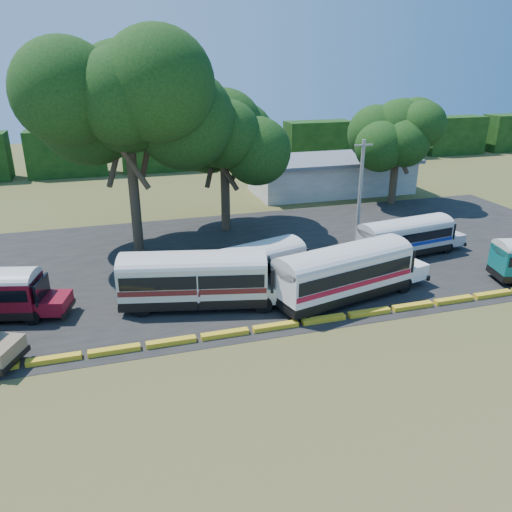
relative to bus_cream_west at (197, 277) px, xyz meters
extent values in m
plane|color=#3B4E1A|center=(2.25, -5.08, -2.03)|extent=(160.00, 160.00, 0.00)
cube|color=black|center=(3.25, 6.92, -2.02)|extent=(64.00, 24.00, 0.02)
cube|color=gold|center=(-8.25, -4.08, -1.88)|extent=(2.70, 0.45, 0.30)
cube|color=gold|center=(-5.25, -4.08, -1.88)|extent=(2.70, 0.45, 0.30)
cube|color=gold|center=(-2.25, -4.08, -1.88)|extent=(2.70, 0.45, 0.30)
cube|color=gold|center=(0.75, -4.08, -1.88)|extent=(2.70, 0.45, 0.30)
cube|color=gold|center=(3.75, -4.08, -1.88)|extent=(2.70, 0.45, 0.30)
cube|color=gold|center=(6.75, -4.08, -1.88)|extent=(2.70, 0.45, 0.30)
cube|color=gold|center=(9.75, -4.08, -1.88)|extent=(2.70, 0.45, 0.30)
cube|color=gold|center=(12.75, -4.08, -1.88)|extent=(2.70, 0.45, 0.30)
cube|color=gold|center=(15.75, -4.08, -1.88)|extent=(2.70, 0.45, 0.30)
cube|color=gold|center=(18.75, -4.08, -1.88)|extent=(2.70, 0.45, 0.30)
cube|color=silver|center=(20.25, 24.92, -0.23)|extent=(18.00, 8.00, 3.60)
cube|color=slate|center=(20.25, 24.92, 1.77)|extent=(19.00, 9.00, 0.40)
cube|color=black|center=(-9.75, 42.92, 0.97)|extent=(10.00, 4.00, 6.00)
cube|color=black|center=(2.25, 42.92, 0.97)|extent=(10.00, 4.00, 6.00)
cube|color=black|center=(14.25, 42.92, 0.97)|extent=(10.00, 4.00, 6.00)
cube|color=black|center=(26.25, 42.92, 0.97)|extent=(10.00, 4.00, 6.00)
cube|color=black|center=(38.25, 42.92, 0.97)|extent=(10.00, 4.00, 6.00)
cube|color=black|center=(50.25, 42.92, 0.97)|extent=(10.00, 4.00, 6.00)
cube|color=black|center=(-9.99, -4.22, -1.49)|extent=(1.16, 2.28, 0.30)
cylinder|color=black|center=(-9.76, 0.40, -1.57)|extent=(0.97, 0.48, 0.94)
cylinder|color=black|center=(-9.27, 2.35, -1.57)|extent=(0.97, 0.48, 0.94)
cube|color=maroon|center=(-8.51, 1.12, -1.14)|extent=(2.14, 2.41, 0.89)
cube|color=black|center=(-9.09, 1.27, -0.23)|extent=(0.66, 2.13, 1.29)
cube|color=black|center=(-7.74, 0.93, -1.52)|extent=(0.72, 2.27, 0.28)
cylinder|color=black|center=(3.65, -2.00, -1.49)|extent=(1.13, 0.53, 1.09)
cylinder|color=black|center=(4.16, 0.27, -1.49)|extent=(1.13, 0.53, 1.09)
cylinder|color=black|center=(-3.56, -0.40, -1.49)|extent=(1.13, 0.53, 1.09)
cylinder|color=black|center=(-3.06, 1.87, -1.49)|extent=(1.13, 0.53, 1.09)
cube|color=black|center=(-0.23, 0.05, -1.33)|extent=(9.29, 4.58, 0.60)
cube|color=silver|center=(-0.23, 0.05, -0.04)|extent=(9.29, 4.58, 1.99)
cube|color=black|center=(-0.23, 0.05, 0.20)|extent=(8.95, 4.57, 0.84)
cube|color=maroon|center=(-0.23, 0.05, -0.44)|extent=(9.21, 4.60, 0.33)
ellipsoid|color=beige|center=(-0.23, 0.05, 0.95)|extent=(9.29, 4.58, 1.22)
cube|color=silver|center=(5.07, -1.12, -1.00)|extent=(2.43, 2.76, 1.03)
cube|color=black|center=(4.40, -0.98, 0.06)|extent=(0.70, 2.47, 1.49)
cube|color=black|center=(5.97, -1.32, -1.44)|extent=(0.77, 2.64, 0.33)
cube|color=black|center=(-4.53, 1.00, -1.44)|extent=(0.77, 2.64, 0.33)
cylinder|color=black|center=(7.33, 1.06, -1.54)|extent=(1.04, 0.55, 1.00)
cylinder|color=black|center=(6.72, 3.10, -1.54)|extent=(1.04, 0.55, 1.00)
cylinder|color=black|center=(0.83, -0.89, -1.54)|extent=(1.04, 0.55, 1.00)
cylinder|color=black|center=(0.22, 1.16, -1.54)|extent=(1.04, 0.55, 1.00)
cube|color=black|center=(3.30, 0.97, -1.39)|extent=(8.56, 4.73, 0.55)
cube|color=white|center=(3.30, 0.97, -0.20)|extent=(8.56, 4.73, 1.83)
cube|color=black|center=(3.30, 0.97, 0.02)|extent=(8.26, 4.70, 0.77)
cube|color=#4E1422|center=(3.30, 0.97, -0.57)|extent=(8.49, 4.75, 0.30)
ellipsoid|color=beige|center=(3.30, 0.97, 0.71)|extent=(8.56, 4.73, 1.12)
cube|color=white|center=(8.08, 2.39, -1.09)|extent=(2.35, 2.62, 0.95)
cube|color=black|center=(7.48, 2.21, -0.11)|extent=(0.80, 2.24, 1.37)
cube|color=black|center=(8.89, 2.64, -1.49)|extent=(0.87, 2.40, 0.30)
cube|color=black|center=(-0.58, -0.19, -1.49)|extent=(0.87, 2.40, 0.30)
cylinder|color=black|center=(13.47, -1.91, -1.48)|extent=(1.15, 0.56, 1.11)
cylinder|color=black|center=(12.91, 0.39, -1.48)|extent=(1.15, 0.56, 1.11)
cylinder|color=black|center=(6.15, -3.68, -1.48)|extent=(1.15, 0.56, 1.11)
cylinder|color=black|center=(5.59, -1.37, -1.48)|extent=(1.15, 0.56, 1.11)
cube|color=black|center=(8.99, -1.77, -1.31)|extent=(9.48, 4.82, 0.61)
cube|color=white|center=(8.99, -1.77, 0.00)|extent=(9.48, 4.82, 2.03)
cube|color=black|center=(8.99, -1.77, 0.24)|extent=(9.14, 4.80, 0.85)
cube|color=#A61027|center=(8.99, -1.77, -0.41)|extent=(9.40, 4.84, 0.33)
ellipsoid|color=beige|center=(8.99, -1.77, 1.01)|extent=(9.48, 4.82, 1.25)
cube|color=white|center=(14.38, -0.47, -0.98)|extent=(2.51, 2.84, 1.05)
cube|color=black|center=(13.70, -0.64, 0.10)|extent=(0.76, 2.52, 1.52)
cube|color=black|center=(15.29, -0.25, -1.43)|extent=(0.83, 2.69, 0.33)
cube|color=black|center=(4.63, -2.82, -1.43)|extent=(0.83, 2.69, 0.33)
cylinder|color=black|center=(20.79, 3.49, -1.57)|extent=(0.95, 0.38, 0.92)
cylinder|color=black|center=(20.52, 5.45, -1.57)|extent=(0.95, 0.38, 0.92)
cylinder|color=black|center=(14.56, 2.64, -1.57)|extent=(0.95, 0.38, 0.92)
cylinder|color=black|center=(14.29, 4.60, -1.57)|extent=(0.95, 0.38, 0.92)
cube|color=black|center=(17.08, 3.99, -1.43)|extent=(7.82, 3.31, 0.51)
cube|color=beige|center=(17.08, 3.99, -0.34)|extent=(7.82, 3.31, 1.69)
cube|color=black|center=(17.08, 3.99, -0.14)|extent=(7.53, 3.33, 0.71)
cube|color=navy|center=(17.08, 3.99, -0.68)|extent=(7.75, 3.34, 0.28)
ellipsoid|color=beige|center=(17.08, 3.99, 0.51)|extent=(7.82, 3.31, 1.04)
cube|color=beige|center=(21.66, 4.61, -1.16)|extent=(1.92, 2.24, 0.88)
cube|color=black|center=(21.08, 4.53, -0.25)|extent=(0.42, 2.13, 1.27)
cube|color=black|center=(22.44, 4.72, -1.53)|extent=(0.47, 2.27, 0.28)
cube|color=black|center=(13.37, 3.48, -1.53)|extent=(0.47, 2.27, 0.28)
cylinder|color=black|center=(21.80, -1.37, -1.57)|extent=(0.95, 0.45, 0.92)
cube|color=black|center=(20.56, -2.11, -1.53)|extent=(0.64, 2.24, 0.28)
cylinder|color=#3D301E|center=(-2.85, 11.34, 2.07)|extent=(0.80, 0.80, 8.21)
cylinder|color=#3D301E|center=(-1.63, 11.79, 5.59)|extent=(1.42, 2.92, 4.67)
cylinder|color=#3D301E|center=(-3.85, 12.18, 5.59)|extent=(2.23, 2.54, 4.67)
cylinder|color=#3D301E|center=(-3.08, 10.06, 5.59)|extent=(2.98, 0.95, 4.67)
ellipsoid|color=black|center=(-2.85, 11.34, 9.91)|extent=(11.01, 11.01, 8.07)
cylinder|color=#3D301E|center=(5.17, 14.45, 1.03)|extent=(0.80, 0.80, 6.13)
cylinder|color=#3D301E|center=(6.39, 14.90, 3.65)|extent=(1.20, 2.31, 3.54)
cylinder|color=#3D301E|center=(4.17, 15.29, 3.65)|extent=(1.81, 2.04, 3.54)
cylinder|color=#3D301E|center=(4.94, 13.17, 3.65)|extent=(2.34, 0.83, 3.54)
ellipsoid|color=black|center=(5.17, 14.45, 7.00)|extent=(9.18, 9.18, 6.73)
cylinder|color=#3D301E|center=(24.40, 18.12, 0.68)|extent=(0.80, 0.80, 5.43)
cylinder|color=#3D301E|center=(25.62, 18.57, 3.00)|extent=(1.12, 2.10, 3.16)
cylinder|color=#3D301E|center=(23.41, 18.96, 3.00)|extent=(1.67, 1.87, 3.16)
cylinder|color=#3D301E|center=(24.18, 16.84, 3.00)|extent=(2.12, 0.79, 3.16)
ellipsoid|color=black|center=(24.40, 18.12, 6.02)|extent=(7.76, 7.76, 5.69)
cylinder|color=gray|center=(15.31, 8.47, 2.23)|extent=(0.30, 0.30, 8.54)
cube|color=gray|center=(15.31, 8.47, 6.08)|extent=(1.60, 0.12, 0.12)
camera|label=1|loc=(-4.48, -27.98, 12.40)|focal=35.00mm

